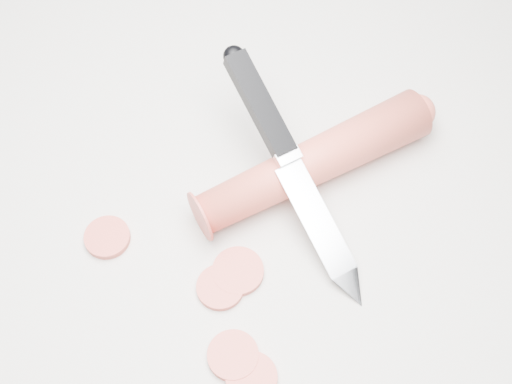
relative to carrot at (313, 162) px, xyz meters
The scene contains 8 objects.
ground 0.09m from the carrot, 86.76° to the right, with size 2.40×2.40×0.00m, color beige.
carrot is the anchor object (origin of this frame).
carrot_slice_0 0.11m from the carrot, 85.36° to the right, with size 0.04×0.04×0.01m, color #D14337.
carrot_slice_1 0.17m from the carrot, 73.14° to the right, with size 0.04×0.04×0.01m, color #D14337.
carrot_slice_2 0.18m from the carrot, 121.18° to the right, with size 0.04×0.04×0.01m, color #D14337.
carrot_slice_3 0.18m from the carrot, 67.14° to the right, with size 0.04×0.04×0.01m, color #D14337.
carrot_slice_4 0.13m from the carrot, 86.98° to the right, with size 0.04×0.04×0.01m, color #D14337.
kitchen_knife 0.03m from the carrot, 89.22° to the right, with size 0.22×0.11×0.08m, color silver, non-canonical shape.
Camera 1 is at (0.15, -0.19, 0.52)m, focal length 50.00 mm.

